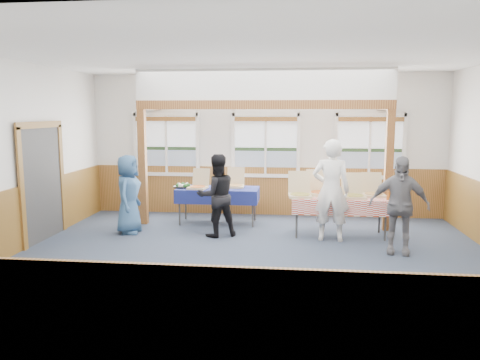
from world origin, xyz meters
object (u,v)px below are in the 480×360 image
(table_right, at_px, (340,200))
(man_blue, at_px, (128,194))
(woman_white, at_px, (331,190))
(person_grey, at_px, (399,205))
(woman_black, at_px, (217,196))
(table_left, at_px, (218,191))

(table_right, height_order, man_blue, man_blue)
(woman_white, bearing_deg, person_grey, 153.54)
(woman_black, height_order, man_blue, woman_black)
(table_right, distance_m, woman_black, 2.34)
(table_right, xyz_separation_m, woman_black, (-2.32, -0.31, 0.09))
(table_left, xyz_separation_m, man_blue, (-1.60, -0.99, 0.07))
(table_left, height_order, woman_white, woman_white)
(woman_white, bearing_deg, table_left, -20.36)
(woman_black, distance_m, person_grey, 3.27)
(man_blue, height_order, person_grey, person_grey)
(man_blue, distance_m, person_grey, 4.99)
(table_left, distance_m, man_blue, 1.88)
(table_right, relative_size, man_blue, 1.23)
(woman_black, bearing_deg, person_grey, 139.85)
(woman_white, height_order, woman_black, woman_white)
(table_left, relative_size, woman_white, 0.98)
(table_right, bearing_deg, man_blue, 174.99)
(table_right, bearing_deg, person_grey, -58.98)
(table_left, xyz_separation_m, woman_white, (2.26, -1.11, 0.24))
(man_blue, bearing_deg, table_right, -88.06)
(table_left, height_order, table_right, same)
(woman_black, bearing_deg, man_blue, -28.92)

